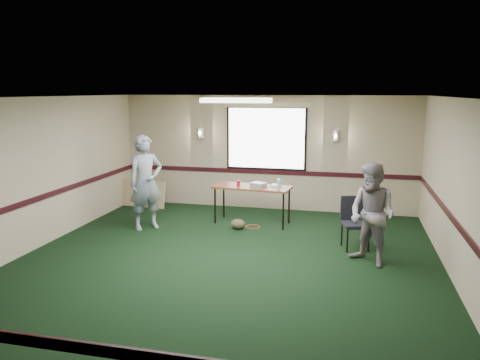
% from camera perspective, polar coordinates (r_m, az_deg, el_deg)
% --- Properties ---
extents(ground, '(8.00, 8.00, 0.00)m').
position_cam_1_polar(ground, '(7.65, -2.28, -10.68)').
color(ground, black).
rests_on(ground, ground).
extents(room_shell, '(8.00, 8.02, 8.00)m').
position_cam_1_polar(room_shell, '(9.26, 1.18, 3.25)').
color(room_shell, tan).
rests_on(room_shell, ground).
extents(folding_table, '(1.68, 0.81, 0.81)m').
position_cam_1_polar(folding_table, '(9.92, 1.49, -1.09)').
color(folding_table, '#533217').
rests_on(folding_table, ground).
extents(projector, '(0.35, 0.33, 0.09)m').
position_cam_1_polar(projector, '(9.83, 2.25, -0.58)').
color(projector, gray).
rests_on(projector, folding_table).
extents(game_console, '(0.20, 0.17, 0.05)m').
position_cam_1_polar(game_console, '(9.89, 4.43, -0.67)').
color(game_console, silver).
rests_on(game_console, folding_table).
extents(red_cup, '(0.08, 0.08, 0.12)m').
position_cam_1_polar(red_cup, '(9.90, -0.20, -0.40)').
color(red_cup, '#AB0B24').
rests_on(red_cup, folding_table).
extents(water_bottle, '(0.06, 0.06, 0.21)m').
position_cam_1_polar(water_bottle, '(9.64, 4.74, -0.47)').
color(water_bottle, '#8ABEE2').
rests_on(water_bottle, folding_table).
extents(duffel_bag, '(0.35, 0.29, 0.21)m').
position_cam_1_polar(duffel_bag, '(9.64, -0.25, -5.40)').
color(duffel_bag, '#444227').
rests_on(duffel_bag, ground).
extents(cable_coil, '(0.39, 0.39, 0.02)m').
position_cam_1_polar(cable_coil, '(9.82, 1.53, -5.71)').
color(cable_coil, '#C13B18').
rests_on(cable_coil, ground).
extents(folded_table, '(1.28, 0.32, 0.65)m').
position_cam_1_polar(folded_table, '(11.70, -11.94, -1.62)').
color(folded_table, tan).
rests_on(folded_table, ground).
extents(conference_chair, '(0.56, 0.58, 0.93)m').
position_cam_1_polar(conference_chair, '(8.70, 13.77, -4.54)').
color(conference_chair, black).
rests_on(conference_chair, ground).
extents(person_left, '(0.83, 0.82, 1.93)m').
position_cam_1_polar(person_left, '(9.69, -11.41, -0.31)').
color(person_left, '#415B90').
rests_on(person_left, ground).
extents(person_right, '(1.03, 1.01, 1.68)m').
position_cam_1_polar(person_right, '(7.84, 15.80, -4.08)').
color(person_right, '#6979A3').
rests_on(person_right, ground).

